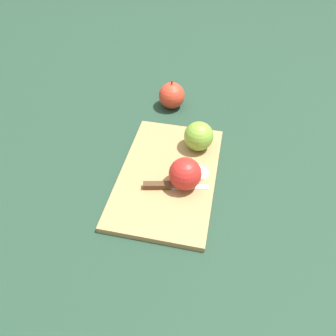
% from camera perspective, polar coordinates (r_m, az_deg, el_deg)
% --- Properties ---
extents(ground_plane, '(4.00, 4.00, 0.00)m').
position_cam_1_polar(ground_plane, '(0.87, 0.00, -1.67)').
color(ground_plane, '#1E3828').
extents(cutting_board, '(0.43, 0.29, 0.02)m').
position_cam_1_polar(cutting_board, '(0.86, 0.00, -1.30)').
color(cutting_board, '#A37A4C').
rests_on(cutting_board, ground_plane).
extents(apple_half_left, '(0.08, 0.08, 0.08)m').
position_cam_1_polar(apple_half_left, '(0.90, 5.37, 5.54)').
color(apple_half_left, olive).
rests_on(apple_half_left, cutting_board).
extents(apple_half_right, '(0.08, 0.08, 0.08)m').
position_cam_1_polar(apple_half_right, '(0.80, 3.02, -1.03)').
color(apple_half_right, red).
rests_on(apple_half_right, cutting_board).
extents(knife, '(0.03, 0.17, 0.02)m').
position_cam_1_polar(knife, '(0.82, -0.94, -3.11)').
color(knife, silver).
rests_on(knife, cutting_board).
extents(apple_slice, '(0.05, 0.05, 0.01)m').
position_cam_1_polar(apple_slice, '(0.85, 5.29, -0.82)').
color(apple_slice, '#EFE5C6').
rests_on(apple_slice, cutting_board).
extents(apple_whole, '(0.08, 0.08, 0.10)m').
position_cam_1_polar(apple_whole, '(1.08, 0.66, 12.50)').
color(apple_whole, red).
rests_on(apple_whole, ground_plane).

